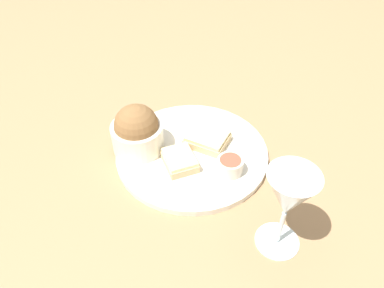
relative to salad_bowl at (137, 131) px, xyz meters
The scene contains 7 objects.
ground_plane 0.13m from the salad_bowl, 26.15° to the left, with size 4.00×4.00×0.00m, color #93704C.
dinner_plate 0.13m from the salad_bowl, 26.15° to the left, with size 0.33×0.33×0.01m.
salad_bowl is the anchor object (origin of this frame).
sauce_ramekin 0.21m from the salad_bowl, 11.01° to the left, with size 0.05×0.05×0.03m.
cheese_toast_near 0.16m from the salad_bowl, 36.76° to the left, with size 0.09×0.08×0.03m.
cheese_toast_far 0.11m from the salad_bowl, ahead, with size 0.10×0.10×0.03m.
wine_glass 0.36m from the salad_bowl, ahead, with size 0.08×0.08×0.17m.
Camera 1 is at (0.31, -0.51, 0.58)m, focal length 35.00 mm.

